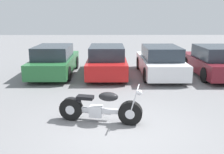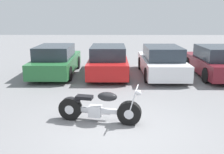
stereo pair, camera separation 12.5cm
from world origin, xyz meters
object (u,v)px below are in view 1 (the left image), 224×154
(parked_car_red, at_px, (107,61))
(parked_car_white, at_px, (160,62))
(motorcycle, at_px, (99,108))
(parked_car_maroon, at_px, (213,62))
(parked_car_green, at_px, (55,61))

(parked_car_red, height_order, parked_car_white, same)
(motorcycle, relative_size, parked_car_maroon, 0.53)
(motorcycle, relative_size, parked_car_white, 0.53)
(parked_car_red, distance_m, parked_car_maroon, 4.98)
(motorcycle, bearing_deg, parked_car_red, 88.32)
(parked_car_green, relative_size, parked_car_red, 1.00)
(parked_car_green, bearing_deg, parked_car_maroon, -2.09)
(parked_car_red, height_order, parked_car_maroon, same)
(parked_car_red, relative_size, parked_car_maroon, 1.00)
(parked_car_red, relative_size, parked_car_white, 1.00)
(motorcycle, relative_size, parked_car_red, 0.53)
(motorcycle, distance_m, parked_car_green, 5.94)
(parked_car_white, bearing_deg, parked_car_green, 177.26)
(parked_car_red, xyz_separation_m, parked_car_maroon, (4.98, -0.21, 0.00))
(parked_car_green, relative_size, parked_car_maroon, 1.00)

